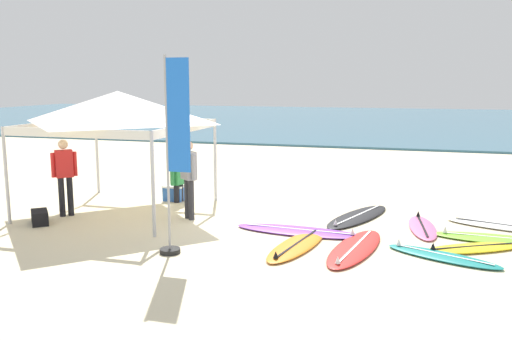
% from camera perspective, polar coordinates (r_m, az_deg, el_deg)
% --- Properties ---
extents(ground_plane, '(80.00, 80.00, 0.00)m').
position_cam_1_polar(ground_plane, '(11.57, -2.81, -5.41)').
color(ground_plane, beige).
extents(sea, '(80.00, 36.00, 0.10)m').
position_cam_1_polar(sea, '(42.19, 11.30, 5.31)').
color(sea, '#386B84').
rests_on(sea, ground).
extents(canopy_tent, '(3.48, 3.48, 2.75)m').
position_cam_1_polar(canopy_tent, '(12.51, -14.46, 6.52)').
color(canopy_tent, '#B7B7BC').
rests_on(canopy_tent, ground).
extents(surfboard_orange, '(1.02, 2.34, 0.19)m').
position_cam_1_polar(surfboard_orange, '(9.84, 4.38, -7.89)').
color(surfboard_orange, orange).
rests_on(surfboard_orange, ground).
extents(surfboard_black, '(1.52, 2.61, 0.19)m').
position_cam_1_polar(surfboard_black, '(12.02, 10.76, -4.82)').
color(surfboard_black, black).
rests_on(surfboard_black, ground).
extents(surfboard_pink, '(0.71, 1.94, 0.19)m').
position_cam_1_polar(surfboard_pink, '(11.47, 17.25, -5.77)').
color(surfboard_pink, pink).
rests_on(surfboard_pink, ground).
extents(surfboard_white, '(2.28, 1.24, 0.19)m').
position_cam_1_polar(surfboard_white, '(12.15, 24.80, -5.39)').
color(surfboard_white, white).
rests_on(surfboard_white, ground).
extents(surfboard_teal, '(2.01, 1.29, 0.19)m').
position_cam_1_polar(surfboard_teal, '(9.74, 19.18, -8.58)').
color(surfboard_teal, '#19847F').
rests_on(surfboard_teal, ground).
extents(surfboard_lime, '(2.51, 0.82, 0.19)m').
position_cam_1_polar(surfboard_lime, '(11.15, 24.61, -6.66)').
color(surfboard_lime, '#7AD12D').
rests_on(surfboard_lime, ground).
extents(surfboard_purple, '(2.63, 0.88, 0.19)m').
position_cam_1_polar(surfboard_purple, '(10.74, 4.62, -6.41)').
color(surfboard_purple, purple).
rests_on(surfboard_purple, ground).
extents(surfboard_yellow, '(1.99, 1.43, 0.19)m').
position_cam_1_polar(surfboard_yellow, '(10.40, 22.09, -7.62)').
color(surfboard_yellow, yellow).
rests_on(surfboard_yellow, ground).
extents(surfboard_red, '(1.09, 2.57, 0.19)m').
position_cam_1_polar(surfboard_red, '(9.80, 10.46, -8.09)').
color(surfboard_red, red).
rests_on(surfboard_red, ground).
extents(person_grey, '(0.44, 0.40, 1.71)m').
position_cam_1_polar(person_grey, '(11.63, -7.16, -0.40)').
color(person_grey, '#2D2D33').
rests_on(person_grey, ground).
extents(person_red, '(0.43, 0.41, 1.71)m').
position_cam_1_polar(person_red, '(12.54, -19.66, -0.17)').
color(person_red, black).
rests_on(person_red, ground).
extents(person_green, '(0.29, 0.54, 1.20)m').
position_cam_1_polar(person_green, '(13.39, -8.27, -0.58)').
color(person_green, black).
rests_on(person_green, ground).
extents(banner_flag, '(0.60, 0.36, 3.40)m').
position_cam_1_polar(banner_flag, '(9.20, -8.72, 0.64)').
color(banner_flag, '#99999E').
rests_on(banner_flag, ground).
extents(gear_bag_near_tent, '(0.63, 0.66, 0.28)m').
position_cam_1_polar(gear_bag_near_tent, '(12.21, -21.98, -4.63)').
color(gear_bag_near_tent, black).
rests_on(gear_bag_near_tent, ground).
extents(cooler_box, '(0.50, 0.36, 0.39)m').
position_cam_1_polar(cooler_box, '(13.65, -8.69, -2.36)').
color(cooler_box, '#2D60B7').
rests_on(cooler_box, ground).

